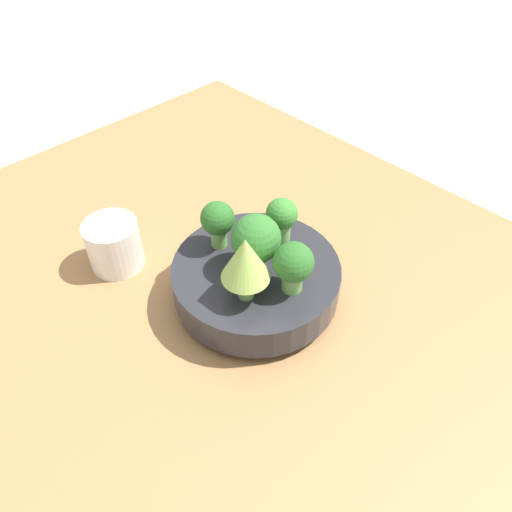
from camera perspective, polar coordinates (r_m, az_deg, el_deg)
ground_plane at (r=0.74m, az=0.26°, el=-7.13°), size 6.00×6.00×0.00m
table at (r=0.73m, az=0.26°, el=-6.29°), size 1.18×0.87×0.03m
bowl at (r=0.70m, az=0.00°, el=-2.70°), size 0.23×0.23×0.06m
romanesco_piece_near at (r=0.60m, az=-1.22°, el=-0.52°), size 0.06×0.06×0.10m
broccoli_floret_right at (r=0.62m, az=4.27°, el=-0.98°), size 0.05×0.05×0.07m
broccoli_floret_center at (r=0.64m, az=0.00°, el=1.85°), size 0.07×0.07×0.08m
broccoli_floret_left at (r=0.68m, az=-4.33°, el=4.08°), size 0.05×0.05×0.07m
broccoli_floret_back at (r=0.69m, az=2.95°, el=4.48°), size 0.05×0.05×0.07m
cup at (r=0.77m, az=-15.93°, el=1.26°), size 0.08×0.08×0.08m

